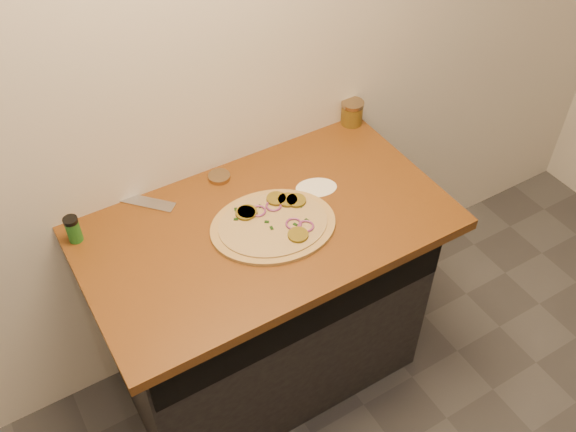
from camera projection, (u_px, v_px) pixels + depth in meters
cabinet at (264, 305)px, 2.43m from camera, size 1.10×0.60×0.86m
countertop at (265, 226)px, 2.09m from camera, size 1.20×0.70×0.04m
pizza at (274, 224)px, 2.06m from camera, size 0.48×0.48×0.03m
chefs_knife at (116, 195)px, 2.16m from camera, size 0.27×0.29×0.02m
mason_jar_lid at (219, 177)px, 2.23m from camera, size 0.10×0.10×0.02m
salsa_jar at (352, 112)px, 2.43m from camera, size 0.09×0.09×0.09m
spice_shaker at (73, 229)px, 1.99m from camera, size 0.05×0.05×0.09m
flour_spill at (316, 188)px, 2.20m from camera, size 0.18×0.18×0.00m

